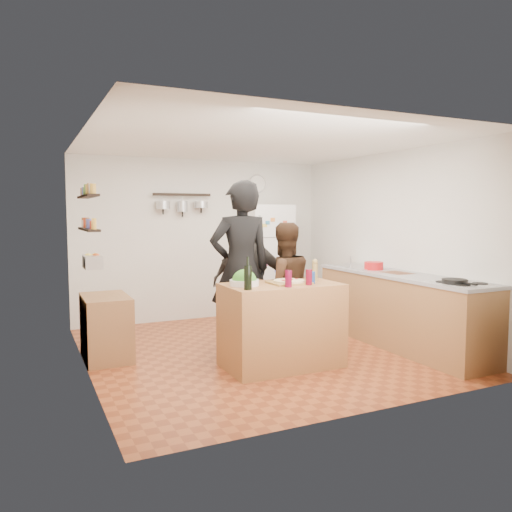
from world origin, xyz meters
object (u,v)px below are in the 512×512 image
prep_island (282,325)px  wine_bottle (248,278)px  person_back (250,282)px  skillet (454,281)px  red_bowl (374,266)px  salad_bowl (244,283)px  salt_canister (311,278)px  fridge (266,261)px  person_center (283,288)px  person_left (241,269)px  wall_clock (257,184)px  pepper_mill (315,272)px  side_table (106,327)px  counter_run (400,310)px

prep_island → wine_bottle: bearing=-156.3°
person_back → skillet: (1.57, -1.83, 0.14)m
red_bowl → salad_bowl: bearing=-165.9°
salt_canister → red_bowl: bearing=26.7°
wine_bottle → fridge: fridge is taller
wine_bottle → person_back: person_back is taller
wine_bottle → person_back: (0.58, 1.21, -0.23)m
prep_island → person_center: 0.64m
salad_bowl → wine_bottle: (-0.08, -0.27, 0.09)m
person_left → fridge: 2.21m
person_center → wall_clock: (0.72, 2.27, 1.37)m
skillet → person_left: bearing=143.0°
pepper_mill → side_table: (-2.14, 1.05, -0.64)m
skillet → side_table: (-3.34, 1.94, -0.58)m
person_back → skillet: size_ratio=6.17×
fridge → wine_bottle: bearing=-119.7°
salad_bowl → red_bowl: bearing=14.1°
person_back → side_table: (-1.77, 0.11, -0.44)m
person_center → counter_run: person_center is taller
counter_run → wall_clock: bearing=105.9°
person_left → fridge: (1.23, 1.83, -0.12)m
prep_island → red_bowl: size_ratio=5.02×
person_left → wall_clock: 2.73m
prep_island → person_back: 1.06m
person_left → counter_run: 2.12m
salt_canister → salad_bowl: bearing=166.7°
prep_island → salad_bowl: salad_bowl is taller
pepper_mill → person_left: size_ratio=0.10×
skillet → fridge: bearing=101.3°
prep_island → person_left: bearing=111.9°
pepper_mill → fridge: bearing=76.9°
pepper_mill → person_left: (-0.68, 0.53, 0.01)m
prep_island → side_table: size_ratio=1.56×
side_table → fridge: bearing=25.9°
prep_island → person_back: bearing=85.6°
counter_run → fridge: bearing=108.1°
person_back → fridge: 1.69m
person_center → counter_run: bearing=173.4°
salad_bowl → wall_clock: bearing=62.2°
salad_bowl → salt_canister: (0.72, -0.17, 0.03)m
wine_bottle → fridge: (1.50, 2.63, -0.13)m
salt_canister → red_bowl: 1.57m
pepper_mill → wine_bottle: bearing=-164.1°
counter_run → skillet: 1.07m
pepper_mill → red_bowl: pepper_mill is taller
fridge → person_back: bearing=-123.1°
person_center → wall_clock: 2.75m
wine_bottle → skillet: bearing=-16.0°
salad_bowl → person_left: person_left is taller
prep_island → person_center: size_ratio=0.80×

